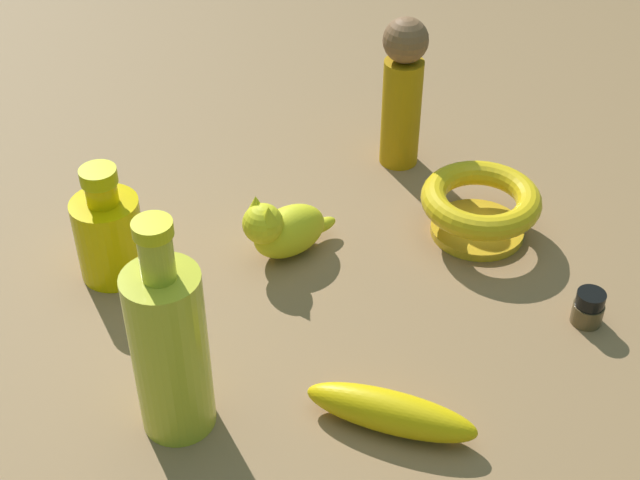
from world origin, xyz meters
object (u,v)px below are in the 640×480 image
object	(u,v)px
cat_figurine	(285,228)
bottle_tall	(170,347)
bowl	(480,205)
nail_polish_jar	(588,308)
person_figure_adult	(403,90)
bottle_short	(109,233)
banana	(391,412)

from	to	relation	value
cat_figurine	bottle_tall	xyz separation A→B (m)	(0.21, 0.17, 0.06)
bowl	nail_polish_jar	distance (m)	0.18
person_figure_adult	nail_polish_jar	bearing A→B (deg)	89.61
bowl	nail_polish_jar	world-z (taller)	bowl
person_figure_adult	bottle_short	distance (m)	0.41
cat_figurine	bottle_short	xyz separation A→B (m)	(0.18, -0.07, 0.02)
banana	bowl	world-z (taller)	bowl
bowl	person_figure_adult	world-z (taller)	person_figure_adult
bottle_short	cat_figurine	bearing A→B (deg)	159.45
cat_figurine	bottle_short	world-z (taller)	bottle_short
banana	bottle_short	bearing A→B (deg)	-18.24
banana	bowl	xyz separation A→B (m)	(-0.25, -0.19, 0.02)
bottle_short	bowl	bearing A→B (deg)	159.43
person_figure_adult	nail_polish_jar	xyz separation A→B (m)	(0.00, 0.36, -0.09)
cat_figurine	bowl	size ratio (longest dim) A/B	0.88
nail_polish_jar	bottle_tall	distance (m)	0.44
person_figure_adult	cat_figurine	bearing A→B (deg)	23.34
bottle_short	nail_polish_jar	size ratio (longest dim) A/B	3.53
nail_polish_jar	cat_figurine	bearing A→B (deg)	-49.84
banana	bowl	size ratio (longest dim) A/B	1.16
bottle_tall	nail_polish_jar	bearing A→B (deg)	167.59
nail_polish_jar	bottle_tall	world-z (taller)	bottle_tall
bowl	person_figure_adult	bearing A→B (deg)	-92.27
person_figure_adult	bowl	bearing A→B (deg)	87.73
banana	bottle_short	xyz separation A→B (m)	(0.14, -0.34, 0.03)
bottle_short	nail_polish_jar	world-z (taller)	bottle_short
person_figure_adult	bottle_tall	world-z (taller)	bottle_tall
bowl	bottle_tall	bearing A→B (deg)	11.61
cat_figurine	bottle_tall	distance (m)	0.27
bottle_short	nail_polish_jar	bearing A→B (deg)	140.70
cat_figurine	bottle_tall	bearing A→B (deg)	39.22
person_figure_adult	bottle_short	size ratio (longest dim) A/B	1.45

